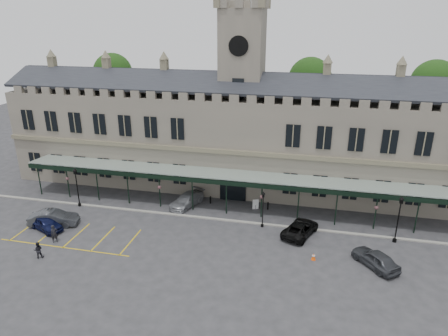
% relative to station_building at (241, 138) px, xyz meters
% --- Properties ---
extents(ground, '(140.00, 140.00, 0.00)m').
position_rel_station_building_xyz_m(ground, '(0.00, -15.91, -6.47)').
color(ground, '#2F2F32').
extents(station_building, '(60.00, 10.36, 17.30)m').
position_rel_station_building_xyz_m(station_building, '(0.00, 0.00, 0.00)').
color(station_building, '#686156').
rests_on(station_building, ground).
extents(clock_tower, '(5.60, 5.60, 24.80)m').
position_rel_station_building_xyz_m(clock_tower, '(0.00, 0.09, 6.64)').
color(clock_tower, '#686156').
rests_on(clock_tower, ground).
extents(canopy, '(50.00, 4.10, 4.30)m').
position_rel_station_building_xyz_m(canopy, '(0.00, -8.45, -4.06)').
color(canopy, '#8C9E93').
rests_on(canopy, ground).
extents(kerb, '(60.00, 0.40, 0.12)m').
position_rel_station_building_xyz_m(kerb, '(0.00, -10.41, -6.41)').
color(kerb, gray).
rests_on(kerb, ground).
extents(parking_markings, '(16.00, 6.00, 0.01)m').
position_rel_station_building_xyz_m(parking_markings, '(-14.00, -17.41, -6.47)').
color(parking_markings, gold).
rests_on(parking_markings, ground).
extents(tree_behind_left, '(6.00, 6.00, 16.00)m').
position_rel_station_building_xyz_m(tree_behind_left, '(-22.00, 9.09, 6.35)').
color(tree_behind_left, '#332314').
rests_on(tree_behind_left, ground).
extents(tree_behind_mid, '(6.00, 6.00, 16.00)m').
position_rel_station_building_xyz_m(tree_behind_mid, '(8.00, 9.09, 6.35)').
color(tree_behind_mid, '#332314').
rests_on(tree_behind_mid, ground).
extents(tree_behind_right, '(6.00, 6.00, 16.00)m').
position_rel_station_building_xyz_m(tree_behind_right, '(24.00, 9.09, 6.35)').
color(tree_behind_right, '#332314').
rests_on(tree_behind_right, ground).
extents(lamp_post_left, '(0.46, 0.46, 4.82)m').
position_rel_station_building_xyz_m(lamp_post_left, '(-17.46, -10.66, -3.61)').
color(lamp_post_left, black).
rests_on(lamp_post_left, ground).
extents(lamp_post_mid, '(0.39, 0.39, 4.12)m').
position_rel_station_building_xyz_m(lamp_post_mid, '(4.42, -10.88, -4.03)').
color(lamp_post_mid, black).
rests_on(lamp_post_mid, ground).
extents(lamp_post_right, '(0.47, 0.47, 5.02)m').
position_rel_station_building_xyz_m(lamp_post_right, '(17.73, -11.04, -3.49)').
color(lamp_post_right, black).
rests_on(lamp_post_right, ground).
extents(traffic_cone, '(0.42, 0.42, 0.66)m').
position_rel_station_building_xyz_m(traffic_cone, '(9.88, -16.04, -6.14)').
color(traffic_cone, '#FA5007').
rests_on(traffic_cone, ground).
extents(sign_board, '(0.69, 0.28, 1.22)m').
position_rel_station_building_xyz_m(sign_board, '(3.09, -6.87, -5.87)').
color(sign_board, black).
rests_on(sign_board, ground).
extents(bollard_left, '(0.17, 0.17, 0.94)m').
position_rel_station_building_xyz_m(bollard_left, '(-2.43, -6.59, -6.00)').
color(bollard_left, black).
rests_on(bollard_left, ground).
extents(bollard_right, '(0.17, 0.17, 0.93)m').
position_rel_station_building_xyz_m(bollard_right, '(4.51, -6.68, -6.00)').
color(bollard_right, black).
rests_on(bollard_right, ground).
extents(car_left_a, '(4.71, 3.36, 1.49)m').
position_rel_station_building_xyz_m(car_left_a, '(-17.77, -16.50, -5.72)').
color(car_left_a, black).
rests_on(car_left_a, ground).
extents(car_left_b, '(5.37, 3.07, 1.67)m').
position_rel_station_building_xyz_m(car_left_b, '(-17.50, -15.51, -5.63)').
color(car_left_b, '#34363B').
rests_on(car_left_b, ground).
extents(car_taxi, '(3.64, 5.51, 1.48)m').
position_rel_station_building_xyz_m(car_taxi, '(-5.00, -7.77, -5.73)').
color(car_taxi, '#9A9DA2').
rests_on(car_taxi, ground).
extents(car_van, '(4.14, 5.67, 1.43)m').
position_rel_station_building_xyz_m(car_van, '(8.46, -11.68, -5.75)').
color(car_van, black).
rests_on(car_van, ground).
extents(car_right_a, '(4.38, 4.73, 1.57)m').
position_rel_station_building_xyz_m(car_right_a, '(15.27, -15.89, -5.68)').
color(car_right_a, '#34363B').
rests_on(car_right_a, ground).
extents(person_a, '(0.79, 0.79, 1.85)m').
position_rel_station_building_xyz_m(person_a, '(-15.32, -18.56, -5.54)').
color(person_a, black).
rests_on(person_a, ground).
extents(person_b, '(0.99, 0.92, 1.63)m').
position_rel_station_building_xyz_m(person_b, '(-15.09, -21.35, -5.65)').
color(person_b, black).
rests_on(person_b, ground).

